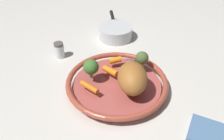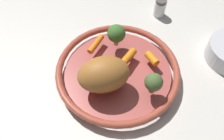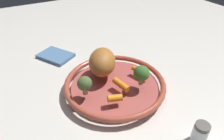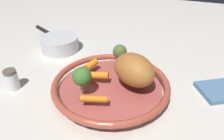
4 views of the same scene
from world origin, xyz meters
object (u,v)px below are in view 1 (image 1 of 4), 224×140
(broccoli_floret_large, at_px, (142,58))
(saucepan, at_px, (116,32))
(roast_chicken_piece, at_px, (132,78))
(dish_towel, at_px, (215,136))
(baby_carrot_center, at_px, (89,87))
(baby_carrot_back, at_px, (111,71))
(baby_carrot_left, at_px, (115,60))
(salt_shaker, at_px, (59,50))
(serving_bowl, at_px, (117,84))
(broccoli_floret_small, at_px, (91,67))

(broccoli_floret_large, height_order, saucepan, broccoli_floret_large)
(roast_chicken_piece, height_order, dish_towel, roast_chicken_piece)
(baby_carrot_center, bearing_deg, roast_chicken_piece, -121.86)
(baby_carrot_back, bearing_deg, dish_towel, -161.57)
(baby_carrot_left, height_order, saucepan, baby_carrot_left)
(baby_carrot_back, distance_m, saucepan, 0.32)
(baby_carrot_back, relative_size, saucepan, 0.25)
(baby_carrot_back, xyz_separation_m, dish_towel, (-0.36, -0.12, -0.04))
(broccoli_floret_large, height_order, salt_shaker, broccoli_floret_large)
(saucepan, bearing_deg, baby_carrot_left, 146.41)
(serving_bowl, relative_size, baby_carrot_left, 7.96)
(roast_chicken_piece, distance_m, saucepan, 0.40)
(roast_chicken_piece, relative_size, broccoli_floret_large, 2.09)
(broccoli_floret_large, bearing_deg, baby_carrot_left, 41.09)
(broccoli_floret_large, height_order, broccoli_floret_small, broccoli_floret_small)
(baby_carrot_center, bearing_deg, baby_carrot_back, -72.22)
(baby_carrot_center, bearing_deg, saucepan, -45.10)
(baby_carrot_back, relative_size, baby_carrot_center, 0.89)
(baby_carrot_back, xyz_separation_m, baby_carrot_center, (-0.03, 0.10, -0.00))
(baby_carrot_left, bearing_deg, roast_chicken_piece, 167.08)
(roast_chicken_piece, relative_size, baby_carrot_center, 1.91)
(broccoli_floret_small, distance_m, saucepan, 0.35)
(serving_bowl, xyz_separation_m, baby_carrot_center, (0.01, 0.10, 0.03))
(broccoli_floret_small, bearing_deg, baby_carrot_back, -104.38)
(baby_carrot_left, relative_size, salt_shaker, 0.67)
(baby_carrot_back, relative_size, broccoli_floret_large, 0.98)
(serving_bowl, distance_m, roast_chicken_piece, 0.09)
(roast_chicken_piece, xyz_separation_m, broccoli_floret_small, (0.12, 0.08, -0.00))
(baby_carrot_left, distance_m, saucepan, 0.25)
(broccoli_floret_small, height_order, saucepan, broccoli_floret_small)
(serving_bowl, xyz_separation_m, saucepan, (0.29, -0.19, 0.01))
(broccoli_floret_small, bearing_deg, roast_chicken_piece, -146.39)
(baby_carrot_center, distance_m, broccoli_floret_large, 0.21)
(baby_carrot_back, xyz_separation_m, salt_shaker, (0.25, 0.09, -0.02))
(baby_carrot_center, distance_m, dish_towel, 0.39)
(baby_carrot_left, distance_m, broccoli_floret_small, 0.12)
(dish_towel, bearing_deg, baby_carrot_left, 9.94)
(saucepan, relative_size, dish_towel, 1.70)
(serving_bowl, bearing_deg, salt_shaker, 17.03)
(broccoli_floret_small, bearing_deg, serving_bowl, -130.90)
(baby_carrot_back, bearing_deg, saucepan, -36.41)
(salt_shaker, height_order, saucepan, salt_shaker)
(serving_bowl, relative_size, broccoli_floret_small, 4.99)
(baby_carrot_center, height_order, broccoli_floret_small, broccoli_floret_small)
(serving_bowl, distance_m, broccoli_floret_small, 0.11)
(salt_shaker, bearing_deg, roast_chicken_piece, -163.71)
(baby_carrot_center, height_order, baby_carrot_left, baby_carrot_left)
(baby_carrot_left, height_order, salt_shaker, salt_shaker)
(dish_towel, bearing_deg, broccoli_floret_small, 26.26)
(baby_carrot_back, height_order, salt_shaker, same)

